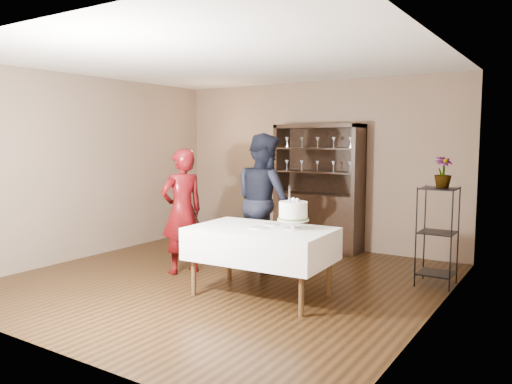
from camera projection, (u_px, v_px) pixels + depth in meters
floor at (225, 280)px, 6.28m from camera, size 5.00×5.00×0.00m
ceiling at (224, 61)px, 6.00m from camera, size 5.00×5.00×0.00m
back_wall at (315, 165)px, 8.23m from camera, size 5.00×0.02×2.70m
wall_left at (91, 167)px, 7.48m from camera, size 0.02×5.00×2.70m
wall_right at (434, 182)px, 4.79m from camera, size 0.02×5.00×2.70m
china_hutch at (318, 208)px, 7.98m from camera, size 1.40×0.48×2.00m
plant_etagere at (437, 232)px, 5.99m from camera, size 0.42×0.42×1.20m
cake_table at (261, 244)px, 5.58m from camera, size 1.60×1.03×0.78m
woman at (182, 211)px, 6.55m from camera, size 0.59×0.70×1.65m
man at (264, 201)px, 6.82m from camera, size 1.13×1.05×1.85m
cake at (293, 212)px, 5.46m from camera, size 0.36×0.36×0.48m
plate_near at (259, 228)px, 5.52m from camera, size 0.25×0.25×0.01m
plate_far at (272, 224)px, 5.73m from camera, size 0.20×0.20×0.01m
potted_plant at (443, 172)px, 5.93m from camera, size 0.30×0.30×0.37m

